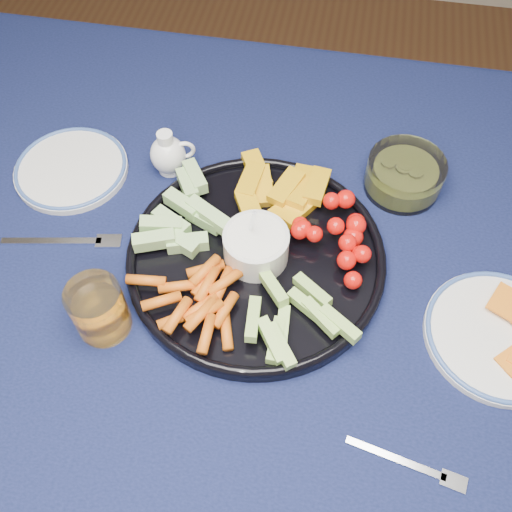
% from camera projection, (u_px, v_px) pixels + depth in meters
% --- Properties ---
extents(dining_table, '(1.67, 1.07, 0.75)m').
position_uv_depth(dining_table, '(207.00, 279.00, 0.97)').
color(dining_table, '#512D1B').
rests_on(dining_table, ground).
extents(crudite_platter, '(0.39, 0.39, 0.13)m').
position_uv_depth(crudite_platter, '(254.00, 254.00, 0.86)').
color(crudite_platter, black).
rests_on(crudite_platter, dining_table).
extents(creamer_pitcher, '(0.08, 0.06, 0.08)m').
position_uv_depth(creamer_pitcher, '(169.00, 154.00, 0.96)').
color(creamer_pitcher, white).
rests_on(creamer_pitcher, dining_table).
extents(pickle_bowl, '(0.13, 0.13, 0.06)m').
position_uv_depth(pickle_bowl, '(404.00, 176.00, 0.94)').
color(pickle_bowl, white).
rests_on(pickle_bowl, dining_table).
extents(cheese_plate, '(0.21, 0.21, 0.02)m').
position_uv_depth(cheese_plate, '(500.00, 334.00, 0.80)').
color(cheese_plate, white).
rests_on(cheese_plate, dining_table).
extents(juice_tumbler, '(0.08, 0.08, 0.09)m').
position_uv_depth(juice_tumbler, '(100.00, 311.00, 0.79)').
color(juice_tumbler, white).
rests_on(juice_tumbler, dining_table).
extents(fork_left, '(0.19, 0.05, 0.00)m').
position_uv_depth(fork_left, '(72.00, 241.00, 0.90)').
color(fork_left, silver).
rests_on(fork_left, dining_table).
extents(fork_right, '(0.15, 0.04, 0.00)m').
position_uv_depth(fork_right, '(415.00, 467.00, 0.71)').
color(fork_right, silver).
rests_on(fork_right, dining_table).
extents(side_plate_extra, '(0.19, 0.19, 0.02)m').
position_uv_depth(side_plate_extra, '(71.00, 169.00, 0.98)').
color(side_plate_extra, white).
rests_on(side_plate_extra, dining_table).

